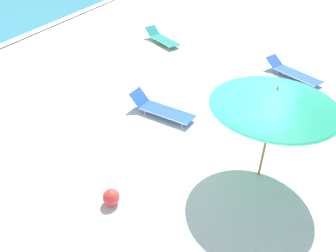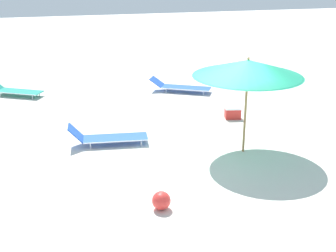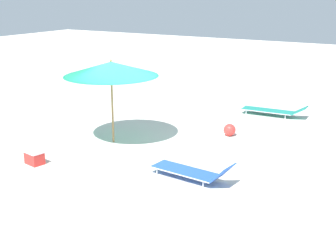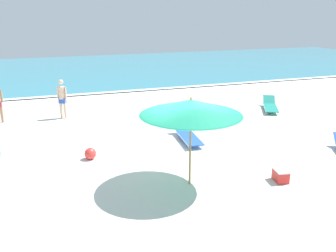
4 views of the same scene
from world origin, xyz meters
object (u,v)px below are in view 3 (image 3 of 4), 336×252
sun_lounger_near_water_right (193,171)px  sun_lounger_under_umbrella (274,110)px  cooler_box (34,157)px  beach_umbrella (111,69)px  beach_ball (230,130)px

sun_lounger_near_water_right → sun_lounger_under_umbrella: bearing=-172.5°
sun_lounger_under_umbrella → cooler_box: size_ratio=4.26×
beach_umbrella → sun_lounger_near_water_right: bearing=68.7°
sun_lounger_under_umbrella → sun_lounger_near_water_right: 6.79m
sun_lounger_under_umbrella → sun_lounger_near_water_right: size_ratio=1.09×
sun_lounger_near_water_right → cooler_box: (1.20, -4.11, -0.03)m
beach_ball → cooler_box: bearing=-35.0°
sun_lounger_near_water_right → cooler_box: sun_lounger_near_water_right is taller
cooler_box → sun_lounger_under_umbrella: bearing=-105.1°
sun_lounger_near_water_right → cooler_box: size_ratio=3.91×
beach_umbrella → cooler_box: 3.34m
beach_umbrella → beach_ball: size_ratio=7.19×
beach_umbrella → sun_lounger_under_umbrella: 6.63m
sun_lounger_under_umbrella → cooler_box: sun_lounger_under_umbrella is taller
sun_lounger_near_water_right → beach_ball: size_ratio=5.63×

